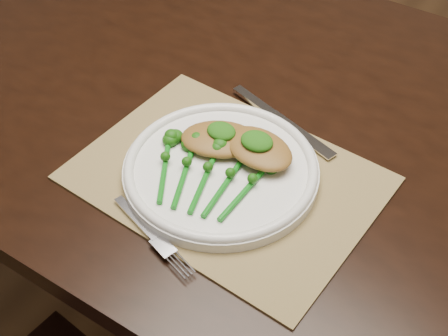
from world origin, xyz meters
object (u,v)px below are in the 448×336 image
Objects in this scene: dinner_plate at (221,169)px; broccolini_bundle at (204,180)px; dining_table at (246,240)px; placemat at (226,178)px; chicken_fillet_left at (220,139)px.

broccolini_bundle reaches higher than dinner_plate.
dinner_plate is at bearing -73.61° from dining_table.
chicken_fillet_left is (-0.04, 0.04, 0.03)m from placemat.
broccolini_bundle reaches higher than dining_table.
chicken_fillet_left is (0.03, -0.13, 0.41)m from dining_table.
dining_table is 8.20× the size of broccolini_bundle.
chicken_fillet_left reaches higher than placemat.
chicken_fillet_left is 0.08m from broccolini_bundle.
dining_table is 5.54× the size of dinner_plate.
dinner_plate is (-0.01, -0.00, 0.02)m from placemat.
chicken_fillet_left is at bearing 94.09° from broccolini_bundle.
dinner_plate is (0.06, -0.17, 0.39)m from dining_table.
chicken_fillet_left is (-0.03, 0.04, 0.02)m from dinner_plate.
dinner_plate is at bearing 72.00° from broccolini_bundle.
dinner_plate is 2.45× the size of chicken_fillet_left.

